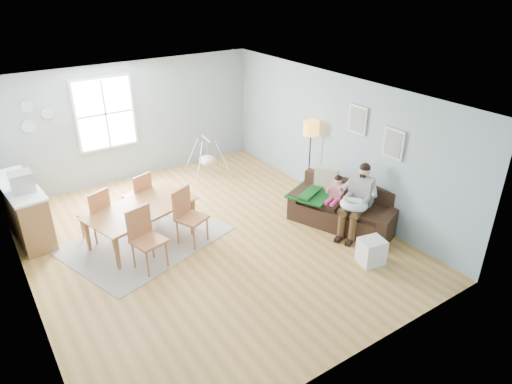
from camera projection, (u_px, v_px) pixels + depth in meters
room at (201, 113)px, 7.35m from camera, size 8.40×9.40×3.90m
window at (105, 114)px, 9.97m from camera, size 1.32×0.08×1.62m
pictures at (375, 131)px, 8.30m from camera, size 0.05×1.34×0.74m
wall_plates at (35, 116)px, 9.19m from camera, size 0.67×0.02×0.66m
sofa at (344, 211)px, 8.85m from camera, size 1.54×2.19×0.81m
green_throw at (313, 193)px, 9.03m from camera, size 1.15×1.08×0.04m
beige_pillow at (326, 179)px, 9.07m from camera, size 0.35×0.48×0.48m
father at (358, 198)px, 8.43m from camera, size 1.00×0.70×1.33m
nursing_pillow at (354, 205)px, 8.35m from camera, size 0.71×0.71×0.21m
infant at (353, 200)px, 8.33m from camera, size 0.27×0.33×0.13m
toddler at (335, 192)px, 8.72m from camera, size 0.52×0.38×0.77m
floor_lamp at (311, 134)px, 9.60m from camera, size 0.33×0.33×1.65m
storage_cube at (371, 251)px, 7.71m from camera, size 0.47×0.43×0.45m
rug at (146, 239)px, 8.45m from camera, size 3.21×2.79×0.01m
dining_table at (144, 224)px, 8.30m from camera, size 2.12×1.56×0.67m
chair_sw at (144, 234)px, 7.47m from camera, size 0.58×0.58×1.06m
chair_se at (187, 212)px, 8.15m from camera, size 0.62×0.62×1.04m
chair_nw at (97, 211)px, 8.23m from camera, size 0.60×0.60×1.01m
chair_ne at (140, 193)px, 8.92m from camera, size 0.57×0.57×0.99m
counter at (24, 210)px, 8.39m from camera, size 0.71×1.90×1.04m
monitor at (21, 182)px, 7.84m from camera, size 0.38×0.36×0.35m
baby_swing at (207, 160)px, 10.82m from camera, size 1.04×1.05×0.95m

